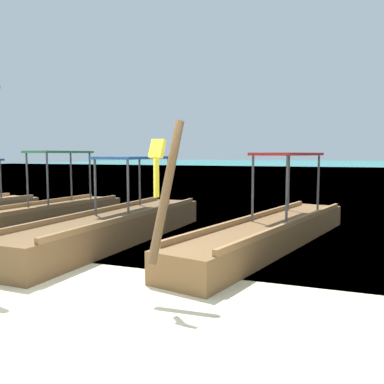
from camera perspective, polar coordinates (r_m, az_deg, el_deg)
ground at (r=5.29m, az=-16.39°, el=-16.07°), size 120.00×120.00×0.00m
sea_water at (r=66.03m, az=18.22°, el=3.41°), size 120.00×120.00×0.00m
longtail_boat_blue_ribbon at (r=11.57m, az=-20.16°, el=-2.81°), size 1.52×5.93×2.75m
longtail_boat_green_ribbon at (r=9.09m, az=-10.54°, el=-4.62°), size 1.39×6.84×2.90m
longtail_boat_yellow_ribbon at (r=8.67m, az=11.08°, el=-5.30°), size 2.57×7.34×2.37m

